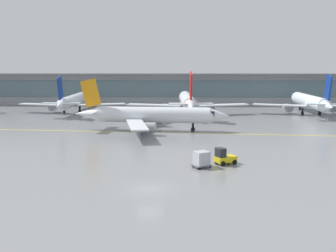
# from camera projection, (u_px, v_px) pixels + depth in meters

# --- Properties ---
(ground_plane) EXTENTS (400.00, 400.00, 0.00)m
(ground_plane) POSITION_uv_depth(u_px,v_px,m) (149.00, 189.00, 38.74)
(ground_plane) COLOR gray
(taxiway_centreline_stripe) EXTENTS (109.62, 9.90, 0.01)m
(taxiway_centreline_stripe) POSITION_uv_depth(u_px,v_px,m) (153.00, 132.00, 71.06)
(taxiway_centreline_stripe) COLOR yellow
(taxiway_centreline_stripe) RESTS_ON ground_plane
(terminal_concourse) EXTENTS (205.15, 11.00, 9.60)m
(terminal_concourse) POSITION_uv_depth(u_px,v_px,m) (169.00, 88.00, 123.06)
(terminal_concourse) COLOR #9EA3A8
(terminal_concourse) RESTS_ON ground_plane
(gate_airplane_1) EXTENTS (27.44, 29.47, 9.77)m
(gate_airplane_1) POSITION_uv_depth(u_px,v_px,m) (73.00, 101.00, 100.76)
(gate_airplane_1) COLOR white
(gate_airplane_1) RESTS_ON ground_plane
(gate_airplane_2) EXTENTS (30.29, 32.54, 10.79)m
(gate_airplane_2) POSITION_uv_depth(u_px,v_px,m) (187.00, 101.00, 97.09)
(gate_airplane_2) COLOR white
(gate_airplane_2) RESTS_ON ground_plane
(gate_airplane_3) EXTENTS (28.75, 30.86, 10.24)m
(gate_airplane_3) POSITION_uv_depth(u_px,v_px,m) (310.00, 102.00, 97.77)
(gate_airplane_3) COLOR white
(gate_airplane_3) RESTS_ON ground_plane
(taxiing_regional_jet) EXTENTS (29.17, 27.02, 9.66)m
(taxiing_regional_jet) POSITION_uv_depth(u_px,v_px,m) (152.00, 115.00, 72.63)
(taxiing_regional_jet) COLOR silver
(taxiing_regional_jet) RESTS_ON ground_plane
(baggage_tug) EXTENTS (2.95, 2.53, 2.10)m
(baggage_tug) POSITION_uv_depth(u_px,v_px,m) (224.00, 157.00, 48.11)
(baggage_tug) COLOR yellow
(baggage_tug) RESTS_ON ground_plane
(cargo_dolly_lead) EXTENTS (2.61, 2.41, 1.94)m
(cargo_dolly_lead) POSITION_uv_depth(u_px,v_px,m) (202.00, 159.00, 46.61)
(cargo_dolly_lead) COLOR #595B60
(cargo_dolly_lead) RESTS_ON ground_plane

